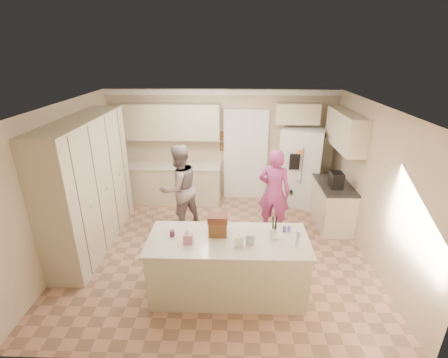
{
  "coord_description": "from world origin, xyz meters",
  "views": [
    {
      "loc": [
        0.26,
        -5.02,
        3.42
      ],
      "look_at": [
        0.1,
        0.35,
        1.25
      ],
      "focal_mm": 26.0,
      "sensor_mm": 36.0,
      "label": 1
    }
  ],
  "objects_px": {
    "utensil_crock": "(274,233)",
    "teen_boy": "(179,188)",
    "tissue_box": "(188,238)",
    "teen_girl": "(274,192)",
    "refrigerator": "(301,167)",
    "dollhouse_body": "(218,228)",
    "coffee_maker": "(336,180)",
    "island_base": "(228,267)"
  },
  "relations": [
    {
      "from": "utensil_crock",
      "to": "teen_boy",
      "type": "relative_size",
      "value": 0.09
    },
    {
      "from": "tissue_box",
      "to": "teen_girl",
      "type": "height_order",
      "value": "teen_girl"
    },
    {
      "from": "refrigerator",
      "to": "utensil_crock",
      "type": "height_order",
      "value": "refrigerator"
    },
    {
      "from": "teen_girl",
      "to": "dollhouse_body",
      "type": "bearing_deg",
      "value": 77.48
    },
    {
      "from": "teen_boy",
      "to": "coffee_maker",
      "type": "bearing_deg",
      "value": 137.26
    },
    {
      "from": "island_base",
      "to": "teen_girl",
      "type": "relative_size",
      "value": 1.28
    },
    {
      "from": "utensil_crock",
      "to": "teen_boy",
      "type": "distance_m",
      "value": 2.47
    },
    {
      "from": "utensil_crock",
      "to": "dollhouse_body",
      "type": "bearing_deg",
      "value": 176.42
    },
    {
      "from": "refrigerator",
      "to": "teen_boy",
      "type": "distance_m",
      "value": 2.86
    },
    {
      "from": "coffee_maker",
      "to": "utensil_crock",
      "type": "xyz_separation_m",
      "value": [
        -1.4,
        -1.85,
        -0.07
      ]
    },
    {
      "from": "island_base",
      "to": "dollhouse_body",
      "type": "bearing_deg",
      "value": 146.31
    },
    {
      "from": "refrigerator",
      "to": "dollhouse_body",
      "type": "xyz_separation_m",
      "value": [
        -1.76,
        -2.99,
        0.14
      ]
    },
    {
      "from": "refrigerator",
      "to": "island_base",
      "type": "relative_size",
      "value": 0.82
    },
    {
      "from": "teen_girl",
      "to": "teen_boy",
      "type": "bearing_deg",
      "value": 14.84
    },
    {
      "from": "island_base",
      "to": "utensil_crock",
      "type": "height_order",
      "value": "utensil_crock"
    },
    {
      "from": "refrigerator",
      "to": "dollhouse_body",
      "type": "height_order",
      "value": "refrigerator"
    },
    {
      "from": "dollhouse_body",
      "to": "refrigerator",
      "type": "bearing_deg",
      "value": 59.62
    },
    {
      "from": "tissue_box",
      "to": "dollhouse_body",
      "type": "bearing_deg",
      "value": 26.57
    },
    {
      "from": "coffee_maker",
      "to": "teen_girl",
      "type": "distance_m",
      "value": 1.22
    },
    {
      "from": "utensil_crock",
      "to": "teen_girl",
      "type": "relative_size",
      "value": 0.09
    },
    {
      "from": "coffee_maker",
      "to": "tissue_box",
      "type": "bearing_deg",
      "value": -142.43
    },
    {
      "from": "island_base",
      "to": "tissue_box",
      "type": "height_order",
      "value": "tissue_box"
    },
    {
      "from": "teen_boy",
      "to": "teen_girl",
      "type": "xyz_separation_m",
      "value": [
        1.85,
        -0.11,
        -0.01
      ]
    },
    {
      "from": "refrigerator",
      "to": "utensil_crock",
      "type": "relative_size",
      "value": 12.0
    },
    {
      "from": "coffee_maker",
      "to": "utensil_crock",
      "type": "height_order",
      "value": "coffee_maker"
    },
    {
      "from": "teen_girl",
      "to": "island_base",
      "type": "bearing_deg",
      "value": 82.71
    },
    {
      "from": "utensil_crock",
      "to": "dollhouse_body",
      "type": "distance_m",
      "value": 0.8
    },
    {
      "from": "teen_boy",
      "to": "teen_girl",
      "type": "height_order",
      "value": "teen_boy"
    },
    {
      "from": "tissue_box",
      "to": "teen_boy",
      "type": "bearing_deg",
      "value": 102.57
    },
    {
      "from": "coffee_maker",
      "to": "island_base",
      "type": "relative_size",
      "value": 0.14
    },
    {
      "from": "tissue_box",
      "to": "teen_girl",
      "type": "bearing_deg",
      "value": 53.24
    },
    {
      "from": "coffee_maker",
      "to": "teen_girl",
      "type": "height_order",
      "value": "teen_girl"
    },
    {
      "from": "island_base",
      "to": "tissue_box",
      "type": "xyz_separation_m",
      "value": [
        -0.55,
        -0.1,
        0.56
      ]
    },
    {
      "from": "island_base",
      "to": "dollhouse_body",
      "type": "height_order",
      "value": "dollhouse_body"
    },
    {
      "from": "island_base",
      "to": "teen_girl",
      "type": "xyz_separation_m",
      "value": [
        0.85,
        1.78,
        0.42
      ]
    },
    {
      "from": "island_base",
      "to": "dollhouse_body",
      "type": "distance_m",
      "value": 0.62
    },
    {
      "from": "coffee_maker",
      "to": "island_base",
      "type": "xyz_separation_m",
      "value": [
        -2.05,
        -1.9,
        -0.63
      ]
    },
    {
      "from": "island_base",
      "to": "teen_boy",
      "type": "xyz_separation_m",
      "value": [
        -0.99,
        1.89,
        0.43
      ]
    },
    {
      "from": "coffee_maker",
      "to": "teen_boy",
      "type": "relative_size",
      "value": 0.17
    },
    {
      "from": "coffee_maker",
      "to": "island_base",
      "type": "height_order",
      "value": "coffee_maker"
    },
    {
      "from": "utensil_crock",
      "to": "tissue_box",
      "type": "distance_m",
      "value": 1.21
    },
    {
      "from": "refrigerator",
      "to": "coffee_maker",
      "type": "height_order",
      "value": "refrigerator"
    }
  ]
}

